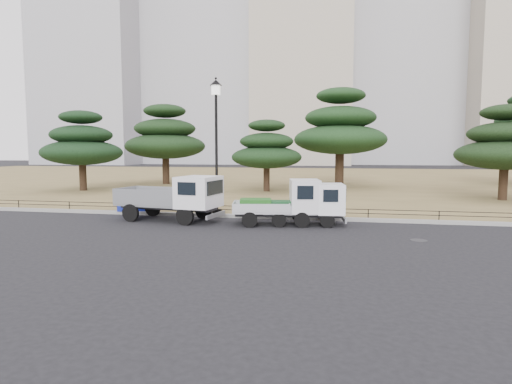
% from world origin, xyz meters
% --- Properties ---
extents(ground, '(220.00, 220.00, 0.00)m').
position_xyz_m(ground, '(0.00, 0.00, 0.00)').
color(ground, black).
extents(lawn, '(120.00, 56.00, 0.15)m').
position_xyz_m(lawn, '(0.00, 30.60, 0.07)').
color(lawn, olive).
rests_on(lawn, ground).
extents(curb, '(120.00, 0.25, 0.16)m').
position_xyz_m(curb, '(0.00, 2.60, 0.08)').
color(curb, gray).
rests_on(curb, ground).
extents(truck_large, '(4.91, 2.53, 2.04)m').
position_xyz_m(truck_large, '(-3.59, 1.15, 1.14)').
color(truck_large, black).
rests_on(truck_large, ground).
extents(truck_kei_front, '(3.88, 2.17, 1.94)m').
position_xyz_m(truck_kei_front, '(1.38, 1.12, 0.96)').
color(truck_kei_front, black).
rests_on(truck_kei_front, ground).
extents(truck_kei_rear, '(3.52, 1.83, 1.76)m').
position_xyz_m(truck_kei_rear, '(2.50, 1.28, 0.88)').
color(truck_kei_rear, black).
rests_on(truck_kei_rear, ground).
extents(street_lamp, '(0.57, 0.57, 6.36)m').
position_xyz_m(street_lamp, '(-2.11, 2.90, 4.45)').
color(street_lamp, black).
rests_on(street_lamp, lawn).
extents(pipe_fence, '(38.00, 0.04, 0.40)m').
position_xyz_m(pipe_fence, '(0.00, 2.75, 0.44)').
color(pipe_fence, black).
rests_on(pipe_fence, lawn).
extents(tarp_pile, '(1.92, 1.59, 1.12)m').
position_xyz_m(tarp_pile, '(-6.39, 3.15, 0.60)').
color(tarp_pile, '#14239F').
rests_on(tarp_pile, lawn).
extents(manhole, '(0.60, 0.60, 0.01)m').
position_xyz_m(manhole, '(6.50, -1.20, 0.01)').
color(manhole, '#2D2D30').
rests_on(manhole, ground).
extents(pine_west_far, '(5.97, 5.97, 6.03)m').
position_xyz_m(pine_west_far, '(-15.52, 12.47, 3.63)').
color(pine_west_far, black).
rests_on(pine_west_far, lawn).
extents(pine_west_near, '(7.19, 7.19, 7.19)m').
position_xyz_m(pine_west_near, '(-11.90, 19.80, 4.30)').
color(pine_west_near, black).
rests_on(pine_west_near, lawn).
extents(pine_center_left, '(5.22, 5.22, 5.31)m').
position_xyz_m(pine_center_left, '(-1.66, 14.50, 3.22)').
color(pine_center_left, black).
rests_on(pine_center_left, lawn).
extents(pine_center_right, '(7.78, 7.78, 8.25)m').
position_xyz_m(pine_center_right, '(3.67, 20.06, 4.93)').
color(pine_center_right, black).
rests_on(pine_center_right, lawn).
extents(pine_east_near, '(5.75, 5.75, 5.81)m').
position_xyz_m(pine_east_near, '(13.55, 11.65, 3.50)').
color(pine_east_near, black).
rests_on(pine_east_near, lawn).
extents(tower_far_west, '(24.00, 20.00, 65.00)m').
position_xyz_m(tower_far_west, '(-55.00, 80.00, 32.50)').
color(tower_far_west, '#A0A0A5').
rests_on(tower_far_west, ground).
extents(tower_center_left, '(22.00, 20.00, 55.00)m').
position_xyz_m(tower_center_left, '(-5.00, 85.00, 27.50)').
color(tower_center_left, '#AAA08C').
rests_on(tower_center_left, ground).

